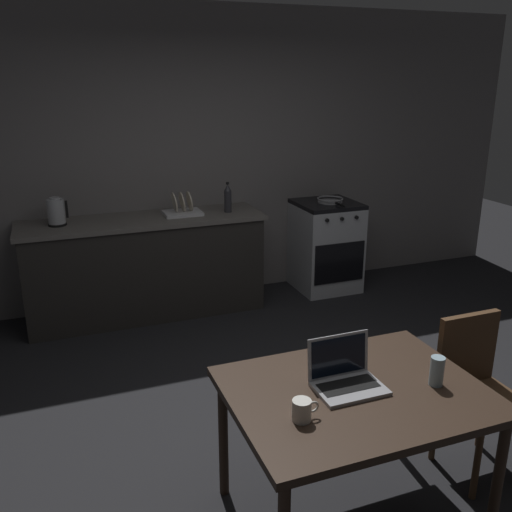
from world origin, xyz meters
TOP-DOWN VIEW (x-y plane):
  - ground_plane at (0.00, 0.00)m, footprint 12.00×12.00m
  - back_wall at (0.30, 2.49)m, footprint 6.40×0.10m
  - kitchen_counter at (-0.62, 2.14)m, footprint 2.16×0.64m
  - stove_oven at (1.23, 2.14)m, footprint 0.60×0.62m
  - dining_table at (-0.14, -0.78)m, footprint 1.19×0.90m
  - chair at (0.71, -0.64)m, footprint 0.40×0.40m
  - laptop at (-0.18, -0.73)m, footprint 0.32×0.24m
  - electric_kettle at (-1.34, 2.14)m, footprint 0.17×0.15m
  - bottle at (0.17, 2.09)m, footprint 0.07×0.07m
  - frying_pan at (1.25, 2.11)m, footprint 0.26×0.44m
  - coffee_mug at (-0.49, -0.90)m, footprint 0.12×0.08m
  - drinking_glass at (0.23, -0.87)m, footprint 0.07×0.07m
  - dish_rack at (-0.25, 2.14)m, footprint 0.34×0.26m

SIDE VIEW (x-z plane):
  - ground_plane at x=0.00m, z-range 0.00..0.00m
  - stove_oven at x=1.23m, z-range 0.00..0.92m
  - kitchen_counter at x=-0.62m, z-range 0.00..0.92m
  - chair at x=0.71m, z-range 0.07..0.95m
  - dining_table at x=-0.14m, z-range 0.30..1.03m
  - laptop at x=-0.18m, z-range 0.67..0.90m
  - coffee_mug at x=-0.49m, z-range 0.74..0.83m
  - drinking_glass at x=0.23m, z-range 0.74..0.88m
  - frying_pan at x=1.25m, z-range 0.92..0.96m
  - dish_rack at x=-0.25m, z-range 0.86..1.07m
  - electric_kettle at x=-1.34m, z-range 0.91..1.15m
  - bottle at x=0.17m, z-range 0.91..1.19m
  - back_wall at x=0.30m, z-range 0.00..2.76m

